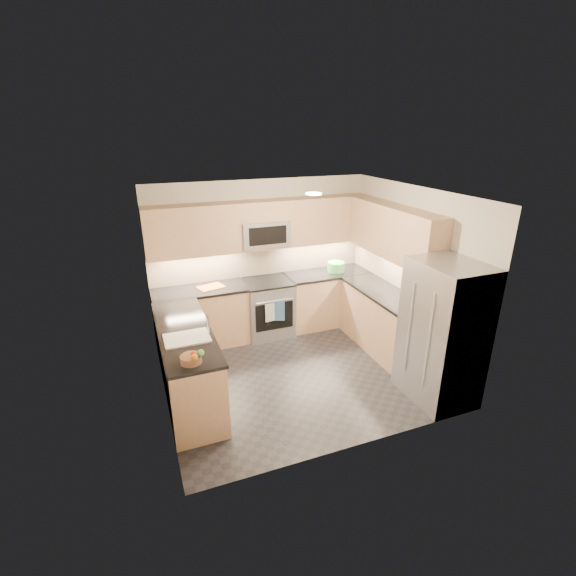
# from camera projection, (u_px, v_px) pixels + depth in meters

# --- Properties ---
(floor) EXTENTS (3.60, 3.20, 0.00)m
(floor) POSITION_uv_depth(u_px,v_px,m) (297.00, 371.00, 5.93)
(floor) COLOR black
(floor) RESTS_ON ground
(ceiling) EXTENTS (3.60, 3.20, 0.02)m
(ceiling) POSITION_uv_depth(u_px,v_px,m) (298.00, 194.00, 5.03)
(ceiling) COLOR beige
(ceiling) RESTS_ON wall_back
(wall_back) EXTENTS (3.60, 0.02, 2.50)m
(wall_back) POSITION_uv_depth(u_px,v_px,m) (261.00, 257.00, 6.87)
(wall_back) COLOR beige
(wall_back) RESTS_ON floor
(wall_front) EXTENTS (3.60, 0.02, 2.50)m
(wall_front) POSITION_uv_depth(u_px,v_px,m) (360.00, 346.00, 4.09)
(wall_front) COLOR beige
(wall_front) RESTS_ON floor
(wall_left) EXTENTS (0.02, 3.20, 2.50)m
(wall_left) POSITION_uv_depth(u_px,v_px,m) (156.00, 310.00, 4.87)
(wall_left) COLOR beige
(wall_left) RESTS_ON floor
(wall_right) EXTENTS (0.02, 3.20, 2.50)m
(wall_right) POSITION_uv_depth(u_px,v_px,m) (411.00, 274.00, 6.09)
(wall_right) COLOR beige
(wall_right) RESTS_ON floor
(base_cab_back_left) EXTENTS (1.42, 0.60, 0.90)m
(base_cab_back_left) POSITION_uv_depth(u_px,v_px,m) (201.00, 318.00, 6.53)
(base_cab_back_left) COLOR tan
(base_cab_back_left) RESTS_ON floor
(base_cab_back_right) EXTENTS (1.42, 0.60, 0.90)m
(base_cab_back_right) POSITION_uv_depth(u_px,v_px,m) (327.00, 299.00, 7.27)
(base_cab_back_right) COLOR tan
(base_cab_back_right) RESTS_ON floor
(base_cab_right) EXTENTS (0.60, 1.70, 0.90)m
(base_cab_right) POSITION_uv_depth(u_px,v_px,m) (384.00, 322.00, 6.41)
(base_cab_right) COLOR tan
(base_cab_right) RESTS_ON floor
(base_cab_peninsula) EXTENTS (0.60, 2.00, 0.90)m
(base_cab_peninsula) POSITION_uv_depth(u_px,v_px,m) (187.00, 364.00, 5.27)
(base_cab_peninsula) COLOR tan
(base_cab_peninsula) RESTS_ON floor
(countertop_back_left) EXTENTS (1.42, 0.63, 0.04)m
(countertop_back_left) POSITION_uv_depth(u_px,v_px,m) (199.00, 290.00, 6.36)
(countertop_back_left) COLOR black
(countertop_back_left) RESTS_ON base_cab_back_left
(countertop_back_right) EXTENTS (1.42, 0.63, 0.04)m
(countertop_back_right) POSITION_uv_depth(u_px,v_px,m) (327.00, 273.00, 7.10)
(countertop_back_right) COLOR black
(countertop_back_right) RESTS_ON base_cab_back_right
(countertop_right) EXTENTS (0.63, 1.70, 0.04)m
(countertop_right) POSITION_uv_depth(u_px,v_px,m) (386.00, 294.00, 6.23)
(countertop_right) COLOR black
(countertop_right) RESTS_ON base_cab_right
(countertop_peninsula) EXTENTS (0.63, 2.00, 0.04)m
(countertop_peninsula) POSITION_uv_depth(u_px,v_px,m) (184.00, 331.00, 5.09)
(countertop_peninsula) COLOR black
(countertop_peninsula) RESTS_ON base_cab_peninsula
(upper_cab_back) EXTENTS (3.60, 0.35, 0.75)m
(upper_cab_back) POSITION_uv_depth(u_px,v_px,m) (263.00, 225.00, 6.51)
(upper_cab_back) COLOR tan
(upper_cab_back) RESTS_ON wall_back
(upper_cab_right) EXTENTS (0.35, 1.95, 0.75)m
(upper_cab_right) POSITION_uv_depth(u_px,v_px,m) (394.00, 232.00, 6.06)
(upper_cab_right) COLOR tan
(upper_cab_right) RESTS_ON wall_right
(backsplash_back) EXTENTS (3.60, 0.01, 0.51)m
(backsplash_back) POSITION_uv_depth(u_px,v_px,m) (261.00, 260.00, 6.89)
(backsplash_back) COLOR tan
(backsplash_back) RESTS_ON wall_back
(backsplash_right) EXTENTS (0.01, 2.30, 0.51)m
(backsplash_right) POSITION_uv_depth(u_px,v_px,m) (393.00, 268.00, 6.49)
(backsplash_right) COLOR tan
(backsplash_right) RESTS_ON wall_right
(gas_range) EXTENTS (0.76, 0.65, 0.91)m
(gas_range) POSITION_uv_depth(u_px,v_px,m) (268.00, 308.00, 6.88)
(gas_range) COLOR #93959A
(gas_range) RESTS_ON floor
(range_cooktop) EXTENTS (0.76, 0.65, 0.03)m
(range_cooktop) POSITION_uv_depth(u_px,v_px,m) (267.00, 282.00, 6.71)
(range_cooktop) COLOR black
(range_cooktop) RESTS_ON gas_range
(oven_door_glass) EXTENTS (0.62, 0.02, 0.45)m
(oven_door_glass) POSITION_uv_depth(u_px,v_px,m) (274.00, 316.00, 6.59)
(oven_door_glass) COLOR black
(oven_door_glass) RESTS_ON gas_range
(oven_handle) EXTENTS (0.60, 0.02, 0.02)m
(oven_handle) POSITION_uv_depth(u_px,v_px,m) (275.00, 301.00, 6.48)
(oven_handle) COLOR #B2B5BA
(oven_handle) RESTS_ON gas_range
(microwave) EXTENTS (0.76, 0.40, 0.40)m
(microwave) POSITION_uv_depth(u_px,v_px,m) (264.00, 233.00, 6.53)
(microwave) COLOR gray
(microwave) RESTS_ON upper_cab_back
(microwave_door) EXTENTS (0.60, 0.01, 0.28)m
(microwave_door) POSITION_uv_depth(u_px,v_px,m) (268.00, 236.00, 6.35)
(microwave_door) COLOR black
(microwave_door) RESTS_ON microwave
(refrigerator) EXTENTS (0.70, 0.90, 1.80)m
(refrigerator) POSITION_uv_depth(u_px,v_px,m) (443.00, 333.00, 5.10)
(refrigerator) COLOR gray
(refrigerator) RESTS_ON floor
(fridge_handle_left) EXTENTS (0.02, 0.02, 1.20)m
(fridge_handle_left) POSITION_uv_depth(u_px,v_px,m) (428.00, 341.00, 4.80)
(fridge_handle_left) COLOR #B2B5BA
(fridge_handle_left) RESTS_ON refrigerator
(fridge_handle_right) EXTENTS (0.02, 0.02, 1.20)m
(fridge_handle_right) POSITION_uv_depth(u_px,v_px,m) (409.00, 328.00, 5.11)
(fridge_handle_right) COLOR #B2B5BA
(fridge_handle_right) RESTS_ON refrigerator
(sink_basin) EXTENTS (0.52, 0.38, 0.16)m
(sink_basin) POSITION_uv_depth(u_px,v_px,m) (187.00, 343.00, 4.89)
(sink_basin) COLOR white
(sink_basin) RESTS_ON base_cab_peninsula
(faucet) EXTENTS (0.03, 0.03, 0.28)m
(faucet) POSITION_uv_depth(u_px,v_px,m) (208.00, 325.00, 4.91)
(faucet) COLOR silver
(faucet) RESTS_ON countertop_peninsula
(utensil_bowl) EXTENTS (0.30, 0.30, 0.16)m
(utensil_bowl) POSITION_uv_depth(u_px,v_px,m) (336.00, 267.00, 7.10)
(utensil_bowl) COLOR green
(utensil_bowl) RESTS_ON countertop_back_right
(cutting_board) EXTENTS (0.43, 0.36, 0.01)m
(cutting_board) POSITION_uv_depth(u_px,v_px,m) (211.00, 287.00, 6.42)
(cutting_board) COLOR orange
(cutting_board) RESTS_ON countertop_back_left
(fruit_basket) EXTENTS (0.25, 0.25, 0.08)m
(fruit_basket) POSITION_uv_depth(u_px,v_px,m) (191.00, 359.00, 4.37)
(fruit_basket) COLOR #8C5C41
(fruit_basket) RESTS_ON countertop_peninsula
(fruit_apple) EXTENTS (0.06, 0.06, 0.06)m
(fruit_apple) POSITION_uv_depth(u_px,v_px,m) (194.00, 354.00, 4.32)
(fruit_apple) COLOR #9F1912
(fruit_apple) RESTS_ON fruit_basket
(fruit_pear) EXTENTS (0.08, 0.08, 0.08)m
(fruit_pear) POSITION_uv_depth(u_px,v_px,m) (201.00, 353.00, 4.34)
(fruit_pear) COLOR #4AAC54
(fruit_pear) RESTS_ON fruit_basket
(dish_towel_check) EXTENTS (0.16, 0.04, 0.30)m
(dish_towel_check) POSITION_uv_depth(u_px,v_px,m) (270.00, 313.00, 6.49)
(dish_towel_check) COLOR silver
(dish_towel_check) RESTS_ON oven_handle
(dish_towel_blue) EXTENTS (0.17, 0.08, 0.33)m
(dish_towel_blue) POSITION_uv_depth(u_px,v_px,m) (279.00, 311.00, 6.54)
(dish_towel_blue) COLOR #355E94
(dish_towel_blue) RESTS_ON oven_handle
(fruit_orange) EXTENTS (0.07, 0.07, 0.07)m
(fruit_orange) POSITION_uv_depth(u_px,v_px,m) (194.00, 357.00, 4.27)
(fruit_orange) COLOR orange
(fruit_orange) RESTS_ON fruit_basket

